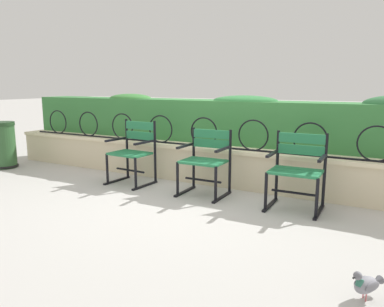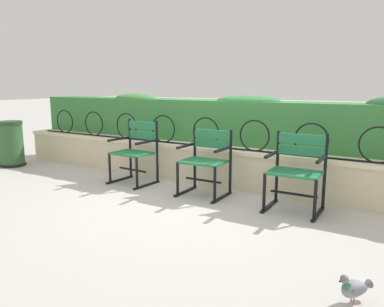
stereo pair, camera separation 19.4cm
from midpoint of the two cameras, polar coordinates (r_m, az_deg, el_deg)
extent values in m
plane|color=#B7B5AF|center=(4.74, -1.67, -6.71)|extent=(60.00, 60.00, 0.00)
cube|color=beige|center=(5.36, 2.67, -2.05)|extent=(7.71, 0.35, 0.48)
cube|color=beige|center=(5.31, 2.70, 0.75)|extent=(7.71, 0.41, 0.05)
cylinder|color=black|center=(5.23, 2.33, 1.02)|extent=(7.16, 0.02, 0.02)
torus|color=black|center=(7.14, -20.44, 4.51)|extent=(0.42, 0.02, 0.42)
torus|color=black|center=(6.60, -16.29, 4.31)|extent=(0.42, 0.02, 0.42)
torus|color=black|center=(6.11, -11.44, 4.06)|extent=(0.42, 0.02, 0.42)
torus|color=black|center=(5.66, -5.79, 3.72)|extent=(0.42, 0.02, 0.42)
torus|color=black|center=(5.28, 0.75, 3.29)|extent=(0.42, 0.02, 0.42)
torus|color=black|center=(4.98, 8.18, 2.74)|extent=(0.42, 0.02, 0.42)
torus|color=black|center=(4.77, 16.40, 2.09)|extent=(0.42, 0.02, 0.42)
torus|color=black|center=(4.67, 25.17, 1.34)|extent=(0.42, 0.02, 0.42)
cube|color=#387A3D|center=(5.69, 4.89, 4.85)|extent=(7.55, 0.61, 0.63)
ellipsoid|color=#3A7D38|center=(6.67, -10.20, 8.28)|extent=(0.79, 0.55, 0.15)
ellipsoid|color=#31763C|center=(5.58, 7.04, 7.97)|extent=(0.99, 0.55, 0.15)
cube|color=#237547|center=(5.27, -11.48, -0.24)|extent=(0.53, 0.15, 0.03)
cube|color=#237547|center=(5.37, -10.48, -0.01)|extent=(0.53, 0.15, 0.03)
cube|color=#237547|center=(5.47, -9.51, 0.21)|extent=(0.53, 0.15, 0.03)
cube|color=#237547|center=(5.49, -8.91, 4.22)|extent=(0.53, 0.06, 0.11)
cube|color=#237547|center=(5.51, -8.87, 2.71)|extent=(0.53, 0.06, 0.11)
cylinder|color=black|center=(5.37, -6.68, 0.19)|extent=(0.04, 0.04, 0.90)
cylinder|color=black|center=(5.10, -9.65, -3.06)|extent=(0.04, 0.04, 0.44)
cube|color=black|center=(5.29, -8.21, -4.86)|extent=(0.07, 0.52, 0.02)
cube|color=black|center=(5.16, -8.39, 1.66)|extent=(0.06, 0.40, 0.03)
cylinder|color=black|center=(5.72, -10.80, 0.69)|extent=(0.04, 0.04, 0.90)
cylinder|color=black|center=(5.46, -13.79, -2.32)|extent=(0.04, 0.04, 0.44)
cube|color=black|center=(5.64, -12.31, -4.03)|extent=(0.07, 0.52, 0.02)
cube|color=black|center=(5.52, -12.56, 2.09)|extent=(0.06, 0.40, 0.03)
cylinder|color=black|center=(5.42, -10.39, -2.53)|extent=(0.50, 0.06, 0.03)
cube|color=#237547|center=(4.62, -0.26, -1.54)|extent=(0.53, 0.13, 0.03)
cube|color=#237547|center=(4.73, 0.53, -1.24)|extent=(0.53, 0.13, 0.03)
cube|color=#237547|center=(4.85, 1.29, -0.95)|extent=(0.53, 0.13, 0.03)
cube|color=#237547|center=(4.89, 1.86, 2.98)|extent=(0.53, 0.04, 0.11)
cube|color=#237547|center=(4.91, 1.85, 1.52)|extent=(0.53, 0.04, 0.11)
cylinder|color=black|center=(4.84, 4.64, -1.30)|extent=(0.04, 0.04, 0.83)
cylinder|color=black|center=(4.50, 2.38, -4.74)|extent=(0.04, 0.04, 0.44)
cube|color=black|center=(4.72, 3.38, -6.64)|extent=(0.05, 0.52, 0.02)
cube|color=black|center=(4.58, 3.46, 0.64)|extent=(0.04, 0.40, 0.03)
cylinder|color=black|center=(5.07, -0.85, -0.72)|extent=(0.04, 0.04, 0.83)
cylinder|color=black|center=(4.75, -3.39, -3.94)|extent=(0.04, 0.04, 0.44)
cube|color=black|center=(4.96, -2.20, -5.79)|extent=(0.05, 0.52, 0.02)
cube|color=black|center=(4.83, -2.25, 1.16)|extent=(0.04, 0.40, 0.03)
cylinder|color=black|center=(4.79, 0.53, -4.08)|extent=(0.50, 0.03, 0.03)
cube|color=#237547|center=(4.18, 13.78, -3.11)|extent=(0.55, 0.14, 0.03)
cube|color=#237547|center=(4.31, 14.23, -2.73)|extent=(0.55, 0.14, 0.03)
cube|color=#237547|center=(4.44, 14.65, -2.37)|extent=(0.55, 0.14, 0.03)
cube|color=#237547|center=(4.48, 15.17, 2.24)|extent=(0.55, 0.04, 0.11)
cube|color=#237547|center=(4.50, 15.09, 0.53)|extent=(0.55, 0.04, 0.11)
cylinder|color=black|center=(4.49, 18.36, -2.53)|extent=(0.04, 0.04, 0.86)
cylinder|color=black|center=(4.13, 17.16, -6.61)|extent=(0.04, 0.04, 0.44)
cube|color=black|center=(4.38, 17.50, -8.54)|extent=(0.05, 0.52, 0.02)
cube|color=black|center=(4.22, 17.95, -0.70)|extent=(0.04, 0.40, 0.03)
cylinder|color=black|center=(4.61, 11.64, -1.88)|extent=(0.04, 0.04, 0.86)
cylinder|color=black|center=(4.26, 9.88, -5.78)|extent=(0.04, 0.04, 0.44)
cube|color=black|center=(4.50, 10.56, -7.71)|extent=(0.05, 0.52, 0.02)
cube|color=black|center=(4.35, 10.83, -0.07)|extent=(0.04, 0.40, 0.03)
cylinder|color=black|center=(4.37, 14.09, -5.82)|extent=(0.52, 0.04, 0.03)
ellipsoid|color=gray|center=(2.80, 23.01, -17.94)|extent=(0.18, 0.21, 0.11)
cylinder|color=#2D6B56|center=(2.74, 22.17, -17.73)|extent=(0.07, 0.07, 0.06)
sphere|color=slate|center=(2.70, 21.93, -16.88)|extent=(0.06, 0.06, 0.06)
cone|color=black|center=(2.68, 21.47, -17.18)|extent=(0.02, 0.03, 0.01)
cone|color=#595960|center=(2.89, 24.45, -17.27)|extent=(0.09, 0.10, 0.06)
ellipsoid|color=slate|center=(2.79, 23.87, -18.07)|extent=(0.09, 0.13, 0.07)
ellipsoid|color=slate|center=(2.83, 22.43, -17.50)|extent=(0.09, 0.13, 0.07)
cylinder|color=#C6515B|center=(2.83, 23.06, -19.56)|extent=(0.01, 0.01, 0.05)
cylinder|color=#C6515B|center=(2.86, 22.71, -19.17)|extent=(0.01, 0.01, 0.05)
cylinder|color=#2D562D|center=(7.16, -27.46, 0.92)|extent=(0.40, 0.40, 0.72)
cylinder|color=#203C20|center=(7.11, -27.73, 4.02)|extent=(0.42, 0.42, 0.06)
torus|color=black|center=(7.21, -27.24, -1.66)|extent=(0.44, 0.44, 0.04)
camera|label=1|loc=(0.10, -91.19, -0.22)|focal=35.09mm
camera|label=2|loc=(0.10, 88.81, 0.22)|focal=35.09mm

